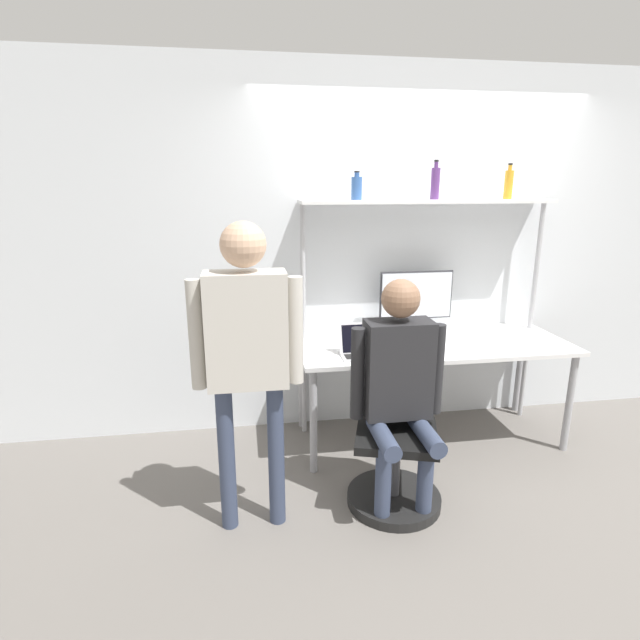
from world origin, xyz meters
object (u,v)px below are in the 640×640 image
Objects in this scene: cell_phone at (401,354)px; bottle_purple at (435,183)px; laptop at (363,346)px; bottle_amber at (509,184)px; bottle_blue at (357,188)px; office_chair at (395,457)px; person_standing at (247,341)px; person_seated at (399,379)px; monitor at (416,300)px.

cell_phone is 0.55× the size of bottle_purple.
bottle_amber reaches higher than laptop.
bottle_blue reaches higher than cell_phone.
office_chair is 1.17m from person_standing.
office_chair is at bearing -86.97° from bottle_blue.
person_seated reaches higher than laptop.
bottle_blue reaches higher than person_seated.
bottle_amber is (0.92, 0.48, 1.09)m from cell_phone.
monitor is at bearing 39.08° from person_standing.
laptop is 1.13× the size of bottle_purple.
person_seated is at bearing -118.23° from bottle_purple.
bottle_purple is at bearing 61.77° from person_seated.
office_chair is (-0.16, -0.46, -0.48)m from cell_phone.
cell_phone is 1.25m from bottle_purple.
laptop is (-0.51, -0.42, -0.20)m from monitor.
office_chair is 3.69× the size of bottle_amber.
monitor is 2.06× the size of bottle_purple.
bottle_purple reaches higher than cell_phone.
bottle_blue is at bearing 180.00° from bottle_amber.
person_seated is at bearing 3.14° from person_standing.
person_standing is (-0.76, -0.61, 0.27)m from laptop.
bottle_purple is at bearing 37.17° from person_standing.
monitor reaches higher than cell_phone.
bottle_blue is at bearing -180.00° from bottle_purple.
office_chair is 4.79× the size of bottle_blue.
office_chair is at bearing -109.37° from cell_phone.
bottle_purple is at bearing 4.44° from monitor.
bottle_blue is at bearing 52.43° from person_standing.
laptop is 0.18× the size of person_standing.
bottle_purple is (0.10, 0.01, 0.84)m from monitor.
bottle_amber is 1.30× the size of bottle_blue.
cell_phone is 1.20m from person_standing.
bottle_amber is 1.13m from bottle_blue.
person_standing is 6.22× the size of bottle_purple.
person_standing is at bearing -140.92° from monitor.
bottle_blue is (-0.05, 0.94, 1.54)m from office_chair.
person_seated reaches higher than office_chair.
monitor is 2.88× the size of bottle_blue.
bottle_blue is (-0.21, 0.48, 1.07)m from cell_phone.
cell_phone is (0.25, -0.05, -0.05)m from laptop.
monitor is 0.94m from bottle_blue.
laptop is 1.28m from bottle_purple.
bottle_purple is (0.52, 0.94, 1.58)m from office_chair.
office_chair is at bearing -138.84° from bottle_amber.
cell_phone is (-0.26, -0.47, -0.26)m from monitor.
person_standing is 1.51m from bottle_blue.
bottle_amber reaches higher than person_seated.
person_seated is 0.81× the size of person_standing.
bottle_blue is at bearing 179.05° from monitor.
cell_phone is at bearing -118.50° from monitor.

